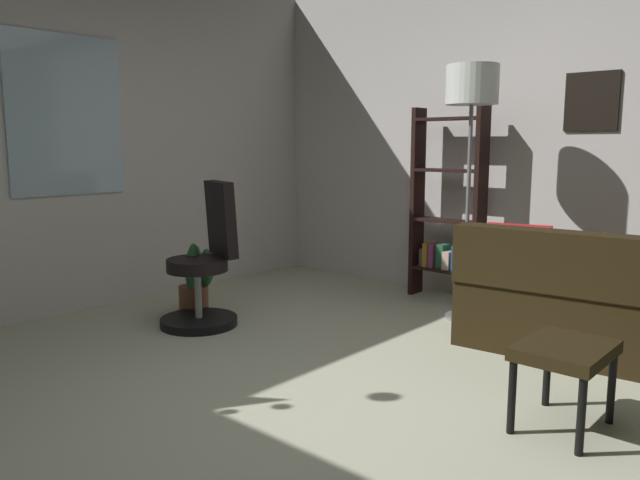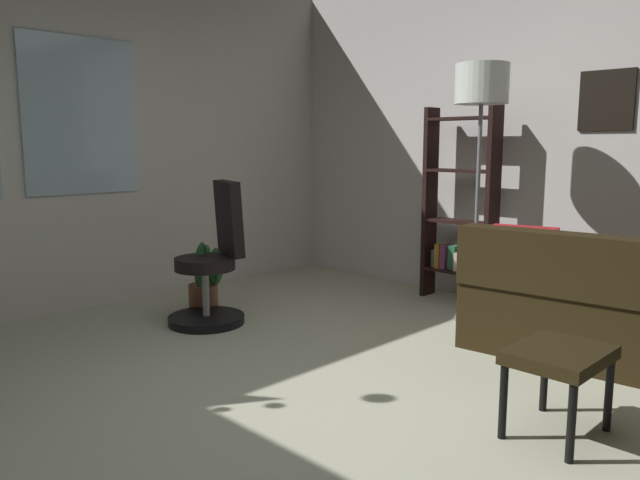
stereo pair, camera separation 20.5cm
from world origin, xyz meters
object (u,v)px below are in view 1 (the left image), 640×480
(floor_lamp, at_px, (472,102))
(potted_plant, at_px, (197,283))
(bookshelf, at_px, (447,217))
(footstool, at_px, (565,356))
(office_chair, at_px, (205,270))

(floor_lamp, relative_size, potted_plant, 3.10)
(bookshelf, height_order, floor_lamp, floor_lamp)
(bookshelf, relative_size, floor_lamp, 0.86)
(footstool, height_order, potted_plant, potted_plant)
(bookshelf, distance_m, floor_lamp, 1.10)
(floor_lamp, bearing_deg, bookshelf, 43.20)
(floor_lamp, distance_m, potted_plant, 2.48)
(potted_plant, bearing_deg, office_chair, -114.61)
(footstool, xyz_separation_m, floor_lamp, (1.35, 1.24, 1.27))
(footstool, relative_size, potted_plant, 0.78)
(floor_lamp, bearing_deg, office_chair, 135.87)
(office_chair, xyz_separation_m, floor_lamp, (1.39, -1.35, 1.21))
(footstool, bearing_deg, floor_lamp, 42.53)
(floor_lamp, xyz_separation_m, potted_plant, (-1.26, 1.63, -1.37))
(footstool, relative_size, office_chair, 0.45)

